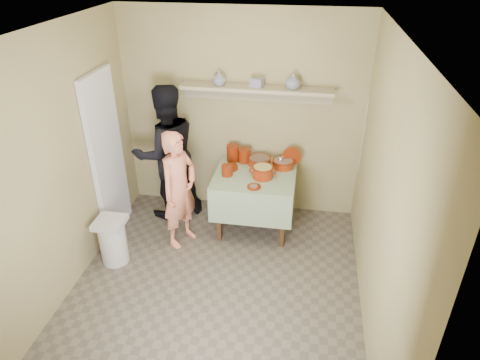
% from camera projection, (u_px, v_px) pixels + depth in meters
% --- Properties ---
extents(ground, '(3.50, 3.50, 0.00)m').
position_uv_depth(ground, '(214.00, 292.00, 4.47)').
color(ground, '#61564C').
rests_on(ground, ground).
extents(tile_panel, '(0.06, 0.70, 2.00)m').
position_uv_depth(tile_panel, '(107.00, 157.00, 5.00)').
color(tile_panel, silver).
rests_on(tile_panel, ground).
extents(plate_stack_a, '(0.16, 0.16, 0.21)m').
position_uv_depth(plate_stack_a, '(233.00, 153.00, 5.40)').
color(plate_stack_a, '#661C0A').
rests_on(plate_stack_a, serving_table).
extents(plate_stack_b, '(0.15, 0.15, 0.18)m').
position_uv_depth(plate_stack_b, '(244.00, 156.00, 5.37)').
color(plate_stack_b, '#661C0A').
rests_on(plate_stack_b, serving_table).
extents(bowl_stack, '(0.13, 0.13, 0.13)m').
position_uv_depth(bowl_stack, '(227.00, 170.00, 5.08)').
color(bowl_stack, '#661C0A').
rests_on(bowl_stack, serving_table).
extents(empty_bowl, '(0.17, 0.17, 0.05)m').
position_uv_depth(empty_bowl, '(231.00, 167.00, 5.23)').
color(empty_bowl, '#661C0A').
rests_on(empty_bowl, serving_table).
extents(propped_lid, '(0.24, 0.09, 0.23)m').
position_uv_depth(propped_lid, '(292.00, 156.00, 5.28)').
color(propped_lid, '#661C0A').
rests_on(propped_lid, serving_table).
extents(vase_right, '(0.21, 0.21, 0.18)m').
position_uv_depth(vase_right, '(293.00, 81.00, 4.88)').
color(vase_right, navy).
rests_on(vase_right, wall_shelf).
extents(vase_left, '(0.21, 0.21, 0.17)m').
position_uv_depth(vase_left, '(219.00, 78.00, 5.00)').
color(vase_left, navy).
rests_on(vase_left, wall_shelf).
extents(ceramic_box, '(0.17, 0.14, 0.10)m').
position_uv_depth(ceramic_box, '(257.00, 83.00, 4.96)').
color(ceramic_box, navy).
rests_on(ceramic_box, wall_shelf).
extents(person_cook, '(0.53, 0.62, 1.43)m').
position_uv_depth(person_cook, '(179.00, 190.00, 4.90)').
color(person_cook, '#EE8467').
rests_on(person_cook, ground).
extents(person_helper, '(1.09, 1.04, 1.76)m').
position_uv_depth(person_helper, '(167.00, 153.00, 5.36)').
color(person_helper, black).
rests_on(person_helper, ground).
extents(room_shell, '(3.04, 3.54, 2.62)m').
position_uv_depth(room_shell, '(209.00, 154.00, 3.68)').
color(room_shell, tan).
rests_on(room_shell, ground).
extents(serving_table, '(0.97, 0.97, 0.76)m').
position_uv_depth(serving_table, '(255.00, 181.00, 5.22)').
color(serving_table, '#4C2D16').
rests_on(serving_table, ground).
extents(cazuela_meat_a, '(0.30, 0.30, 0.10)m').
position_uv_depth(cazuela_meat_a, '(259.00, 161.00, 5.32)').
color(cazuela_meat_a, maroon).
rests_on(cazuela_meat_a, serving_table).
extents(cazuela_meat_b, '(0.28, 0.28, 0.10)m').
position_uv_depth(cazuela_meat_b, '(283.00, 163.00, 5.26)').
color(cazuela_meat_b, maroon).
rests_on(cazuela_meat_b, serving_table).
extents(ladle, '(0.08, 0.26, 0.19)m').
position_uv_depth(ladle, '(281.00, 159.00, 5.23)').
color(ladle, silver).
rests_on(ladle, cazuela_meat_b).
extents(cazuela_rice, '(0.33, 0.25, 0.14)m').
position_uv_depth(cazuela_rice, '(263.00, 171.00, 5.02)').
color(cazuela_rice, maroon).
rests_on(cazuela_rice, serving_table).
extents(front_plate, '(0.16, 0.16, 0.03)m').
position_uv_depth(front_plate, '(254.00, 187.00, 4.85)').
color(front_plate, '#661C0A').
rests_on(front_plate, serving_table).
extents(wall_shelf, '(1.80, 0.25, 0.21)m').
position_uv_depth(wall_shelf, '(257.00, 90.00, 5.04)').
color(wall_shelf, tan).
rests_on(wall_shelf, room_shell).
extents(trash_bin, '(0.32, 0.32, 0.56)m').
position_uv_depth(trash_bin, '(113.00, 240.00, 4.78)').
color(trash_bin, silver).
rests_on(trash_bin, ground).
extents(electrical_cord, '(0.01, 0.05, 0.90)m').
position_uv_depth(electrical_cord, '(363.00, 136.00, 4.92)').
color(electrical_cord, silver).
rests_on(electrical_cord, wall_shelf).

